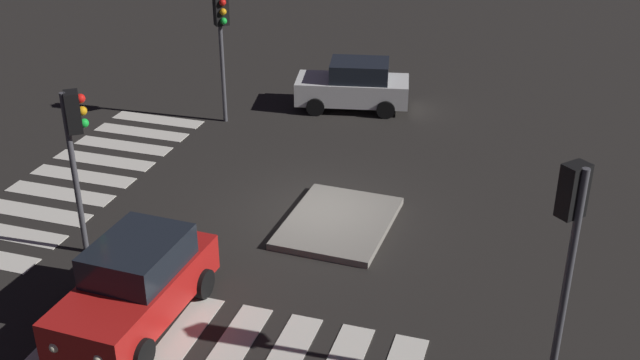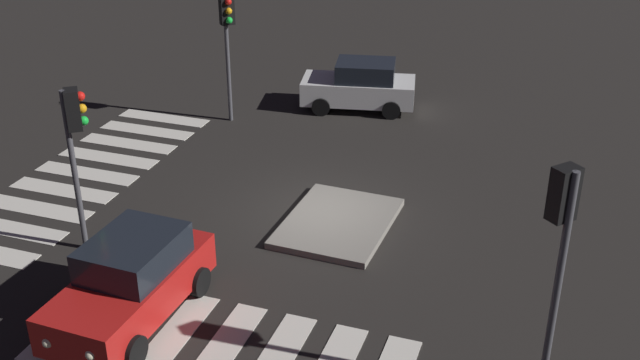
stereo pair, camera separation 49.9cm
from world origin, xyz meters
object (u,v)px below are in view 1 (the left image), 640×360
car_white (354,85)px  traffic_island (339,223)px  traffic_light_east (75,133)px  car_red (136,284)px  traffic_light_south (222,28)px  traffic_light_north (569,227)px

car_white → traffic_island: bearing=91.1°
car_white → traffic_light_east: 12.04m
traffic_island → car_red: size_ratio=0.83×
traffic_light_east → car_red: bearing=-76.4°
traffic_light_east → traffic_light_south: traffic_light_south is taller
traffic_light_north → traffic_light_east: traffic_light_north is taller
car_red → car_white: size_ratio=1.02×
traffic_island → traffic_light_north: (4.82, 5.45, 3.49)m
traffic_light_north → traffic_light_south: (-10.45, -11.09, -0.27)m
car_white → traffic_light_north: size_ratio=0.89×
traffic_light_east → car_white: bearing=36.1°
traffic_island → car_red: 5.99m
car_white → traffic_light_south: 5.21m
traffic_island → car_red: car_red is taller
car_white → traffic_light_north: bearing=107.6°
car_red → car_white: car_red is taller
traffic_island → car_white: size_ratio=0.85×
traffic_light_south → car_white: bearing=80.6°
traffic_light_east → traffic_light_south: 8.64m
car_white → traffic_light_north: (13.07, 7.31, 2.73)m
car_red → traffic_light_north: bearing=94.4°
traffic_light_north → traffic_light_east: bearing=31.6°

